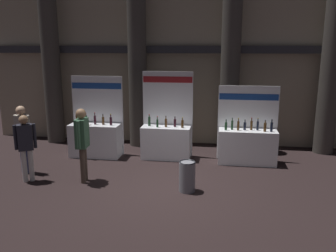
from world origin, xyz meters
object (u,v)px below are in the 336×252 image
(visitor_3, at_px, (23,134))
(visitor_4, at_px, (26,143))
(exhibitor_booth_0, at_px, (96,137))
(trash_bin, at_px, (187,176))
(exhibitor_booth_1, at_px, (166,138))
(exhibitor_booth_2, at_px, (247,143))
(visitor_1, at_px, (82,138))

(visitor_3, relative_size, visitor_4, 1.07)
(exhibitor_booth_0, xyz_separation_m, visitor_3, (-1.35, -1.67, 0.46))
(trash_bin, bearing_deg, exhibitor_booth_0, 143.23)
(visitor_4, bearing_deg, exhibitor_booth_1, -172.74)
(exhibitor_booth_2, xyz_separation_m, visitor_1, (-4.09, -2.07, 0.54))
(trash_bin, distance_m, visitor_3, 4.47)
(exhibitor_booth_2, bearing_deg, visitor_1, -153.11)
(visitor_1, bearing_deg, exhibitor_booth_1, 137.38)
(exhibitor_booth_1, bearing_deg, visitor_4, -142.61)
(trash_bin, xyz_separation_m, visitor_1, (-2.58, 0.20, 0.76))
(exhibitor_booth_0, bearing_deg, trash_bin, -36.77)
(visitor_4, bearing_deg, visitor_1, 157.21)
(exhibitor_booth_2, bearing_deg, trash_bin, -123.52)
(exhibitor_booth_2, relative_size, visitor_4, 1.31)
(exhibitor_booth_2, height_order, visitor_3, exhibitor_booth_2)
(exhibitor_booth_2, bearing_deg, exhibitor_booth_1, 177.01)
(exhibitor_booth_2, xyz_separation_m, trash_bin, (-1.51, -2.28, -0.22))
(visitor_1, height_order, visitor_3, visitor_1)
(visitor_1, bearing_deg, trash_bin, 81.02)
(exhibitor_booth_1, xyz_separation_m, visitor_1, (-1.72, -2.20, 0.50))
(exhibitor_booth_1, relative_size, trash_bin, 3.56)
(exhibitor_booth_0, xyz_separation_m, visitor_1, (0.44, -2.06, 0.51))
(exhibitor_booth_1, bearing_deg, exhibitor_booth_0, -176.27)
(exhibitor_booth_1, distance_m, visitor_4, 3.93)
(visitor_1, distance_m, visitor_3, 1.83)
(exhibitor_booth_1, xyz_separation_m, visitor_4, (-3.11, -2.38, 0.37))
(visitor_3, distance_m, visitor_4, 0.70)
(trash_bin, relative_size, visitor_3, 0.40)
(exhibitor_booth_1, relative_size, exhibitor_booth_2, 1.17)
(trash_bin, bearing_deg, visitor_3, 172.37)
(exhibitor_booth_2, relative_size, visitor_1, 1.19)
(visitor_1, relative_size, visitor_3, 1.02)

